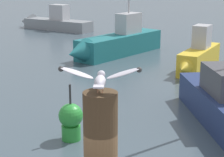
{
  "coord_description": "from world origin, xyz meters",
  "views": [
    {
      "loc": [
        0.59,
        -3.28,
        3.76
      ],
      "look_at": [
        -0.6,
        -0.32,
        2.89
      ],
      "focal_mm": 63.31,
      "sensor_mm": 36.0,
      "label": 1
    }
  ],
  "objects_px": {
    "channel_buoy": "(71,120)",
    "boat_grey": "(51,22)",
    "seagull": "(100,78)",
    "boat_yellow": "(198,57)",
    "mooring_post": "(101,157)",
    "boat_teal": "(115,43)"
  },
  "relations": [
    {
      "from": "mooring_post",
      "to": "boat_yellow",
      "type": "bearing_deg",
      "value": 95.89
    },
    {
      "from": "boat_teal",
      "to": "boat_grey",
      "type": "xyz_separation_m",
      "value": [
        -7.09,
        6.4,
        -0.12
      ]
    },
    {
      "from": "seagull",
      "to": "channel_buoy",
      "type": "height_order",
      "value": "seagull"
    },
    {
      "from": "boat_teal",
      "to": "boat_grey",
      "type": "distance_m",
      "value": 9.55
    },
    {
      "from": "seagull",
      "to": "boat_grey",
      "type": "height_order",
      "value": "seagull"
    },
    {
      "from": "mooring_post",
      "to": "seagull",
      "type": "height_order",
      "value": "seagull"
    },
    {
      "from": "seagull",
      "to": "boat_yellow",
      "type": "height_order",
      "value": "seagull"
    },
    {
      "from": "boat_teal",
      "to": "boat_grey",
      "type": "height_order",
      "value": "boat_teal"
    },
    {
      "from": "mooring_post",
      "to": "boat_yellow",
      "type": "height_order",
      "value": "mooring_post"
    },
    {
      "from": "mooring_post",
      "to": "boat_teal",
      "type": "xyz_separation_m",
      "value": [
        -5.33,
        13.88,
        -1.71
      ]
    },
    {
      "from": "boat_grey",
      "to": "channel_buoy",
      "type": "distance_m",
      "value": 18.23
    },
    {
      "from": "boat_yellow",
      "to": "channel_buoy",
      "type": "height_order",
      "value": "boat_yellow"
    },
    {
      "from": "boat_grey",
      "to": "channel_buoy",
      "type": "relative_size",
      "value": 4.45
    },
    {
      "from": "boat_yellow",
      "to": "channel_buoy",
      "type": "bearing_deg",
      "value": -101.55
    },
    {
      "from": "seagull",
      "to": "boat_yellow",
      "type": "bearing_deg",
      "value": 95.88
    },
    {
      "from": "boat_teal",
      "to": "boat_yellow",
      "type": "relative_size",
      "value": 1.54
    },
    {
      "from": "boat_grey",
      "to": "boat_teal",
      "type": "bearing_deg",
      "value": -42.07
    },
    {
      "from": "seagull",
      "to": "boat_grey",
      "type": "relative_size",
      "value": 0.11
    },
    {
      "from": "channel_buoy",
      "to": "boat_grey",
      "type": "bearing_deg",
      "value": 121.73
    },
    {
      "from": "seagull",
      "to": "channel_buoy",
      "type": "distance_m",
      "value": 6.08
    },
    {
      "from": "boat_grey",
      "to": "boat_yellow",
      "type": "distance_m",
      "value": 13.66
    },
    {
      "from": "boat_grey",
      "to": "boat_yellow",
      "type": "relative_size",
      "value": 1.55
    }
  ]
}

